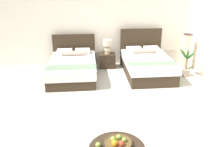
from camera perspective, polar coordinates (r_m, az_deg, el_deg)
The scene contains 10 objects.
ground_plane at distance 5.36m, azimuth 0.97°, elevation -8.11°, with size 9.33×9.90×0.02m, color beige.
wall_back at distance 7.93m, azimuth -1.02°, elevation 11.61°, with size 9.33×0.12×2.60m, color white.
bed_near_window at distance 7.05m, azimuth -9.58°, elevation 1.60°, with size 1.42×2.17×1.08m.
bed_near_corner at distance 7.17m, azimuth 8.54°, elevation 2.24°, with size 1.42×2.11×1.24m.
nightstand at distance 7.72m, azimuth -1.15°, elevation 3.20°, with size 0.51×0.43×0.47m.
table_lamp at distance 7.60m, azimuth -1.18°, elevation 6.95°, with size 0.28×0.28×0.47m.
fruit_bowl at distance 3.46m, azimuth 1.52°, elevation -16.78°, with size 0.40×0.40×0.15m.
loose_apple at distance 3.46m, azimuth -3.45°, elevation -17.10°, with size 0.08×0.08×0.08m.
floor_lamp_corner at distance 7.86m, azimuth 17.75°, elevation 5.11°, with size 0.24×0.24×1.16m.
potted_palm at distance 7.31m, azimuth 17.75°, elevation 1.60°, with size 0.51×0.54×0.88m.
Camera 1 is at (-0.43, -4.66, 2.61)m, focal length 37.17 mm.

